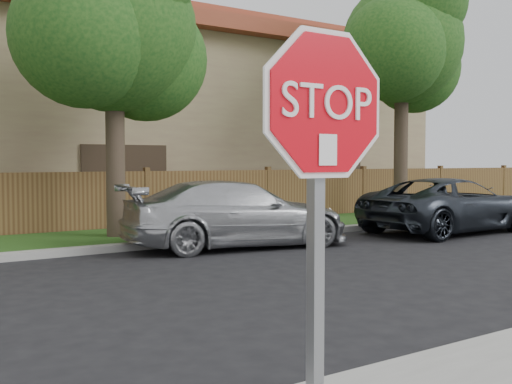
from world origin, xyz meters
TOP-DOWN VIEW (x-y plane):
  - far_curb at (0.00, 8.15)m, footprint 70.00×0.30m
  - grass_strip at (0.00, 9.80)m, footprint 70.00×3.00m
  - tree_mid at (2.52, 9.57)m, footprint 4.80×3.90m
  - tree_right at (12.02, 9.57)m, footprint 4.80×3.90m
  - stop_sign at (-0.60, -1.48)m, footprint 1.01×0.13m
  - sedan_right at (4.35, 7.29)m, footprint 5.26×2.81m
  - sedan_far_right at (10.44, 6.50)m, footprint 5.20×2.48m

SIDE VIEW (x-z plane):
  - grass_strip at x=0.00m, z-range 0.00..0.12m
  - far_curb at x=0.00m, z-range 0.00..0.15m
  - sedan_far_right at x=10.44m, z-range 0.00..1.43m
  - sedan_right at x=4.35m, z-range 0.00..1.45m
  - stop_sign at x=-0.60m, z-range 0.55..3.11m
  - tree_mid at x=2.52m, z-range 1.20..8.55m
  - tree_right at x=12.02m, z-range 1.47..9.67m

